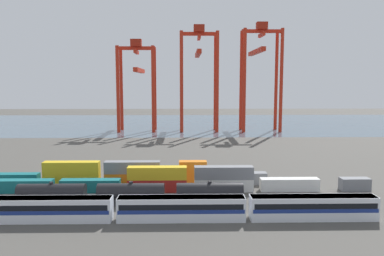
{
  "coord_description": "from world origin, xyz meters",
  "views": [
    {
      "loc": [
        0.16,
        -80.23,
        22.37
      ],
      "look_at": [
        2.51,
        30.3,
        9.39
      ],
      "focal_mm": 36.49,
      "sensor_mm": 36.0,
      "label": 1
    }
  ],
  "objects_px": {
    "shipping_container_11": "(133,179)",
    "gantry_crane_west": "(137,77)",
    "passenger_train": "(181,207)",
    "shipping_container_13": "(193,178)",
    "freight_tank_row": "(131,194)",
    "gantry_crane_east": "(260,66)",
    "gantry_crane_central": "(199,67)",
    "shipping_container_15": "(253,178)"
  },
  "relations": [
    {
      "from": "shipping_container_11",
      "to": "gantry_crane_west",
      "type": "relative_size",
      "value": 0.29
    },
    {
      "from": "passenger_train",
      "to": "shipping_container_13",
      "type": "relative_size",
      "value": 10.58
    },
    {
      "from": "passenger_train",
      "to": "freight_tank_row",
      "type": "relative_size",
      "value": 1.55
    },
    {
      "from": "gantry_crane_east",
      "to": "gantry_crane_central",
      "type": "bearing_deg",
      "value": -179.32
    },
    {
      "from": "freight_tank_row",
      "to": "shipping_container_15",
      "type": "relative_size",
      "value": 6.82
    },
    {
      "from": "gantry_crane_east",
      "to": "shipping_container_15",
      "type": "bearing_deg",
      "value": -101.63
    },
    {
      "from": "shipping_container_11",
      "to": "shipping_container_13",
      "type": "xyz_separation_m",
      "value": [
        13.25,
        0.0,
        0.0
      ]
    },
    {
      "from": "passenger_train",
      "to": "gantry_crane_west",
      "type": "xyz_separation_m",
      "value": [
        -20.97,
        120.14,
        22.81
      ]
    },
    {
      "from": "gantry_crane_west",
      "to": "gantry_crane_central",
      "type": "distance_m",
      "value": 28.7
    },
    {
      "from": "shipping_container_13",
      "to": "gantry_crane_central",
      "type": "relative_size",
      "value": 0.13
    },
    {
      "from": "gantry_crane_east",
      "to": "freight_tank_row",
      "type": "bearing_deg",
      "value": -111.96
    },
    {
      "from": "gantry_crane_east",
      "to": "passenger_train",
      "type": "bearing_deg",
      "value": -106.56
    },
    {
      "from": "gantry_crane_west",
      "to": "gantry_crane_east",
      "type": "xyz_separation_m",
      "value": [
        56.75,
        0.16,
        5.14
      ]
    },
    {
      "from": "gantry_crane_west",
      "to": "shipping_container_11",
      "type": "bearing_deg",
      "value": -84.08
    },
    {
      "from": "shipping_container_11",
      "to": "shipping_container_15",
      "type": "height_order",
      "value": "same"
    },
    {
      "from": "shipping_container_15",
      "to": "gantry_crane_central",
      "type": "bearing_deg",
      "value": 94.84
    },
    {
      "from": "shipping_container_11",
      "to": "gantry_crane_east",
      "type": "bearing_deg",
      "value": 64.52
    },
    {
      "from": "shipping_container_11",
      "to": "gantry_crane_east",
      "type": "xyz_separation_m",
      "value": [
        46.63,
        97.82,
        28.79
      ]
    },
    {
      "from": "passenger_train",
      "to": "shipping_container_15",
      "type": "xyz_separation_m",
      "value": [
        15.65,
        22.48,
        -0.84
      ]
    },
    {
      "from": "freight_tank_row",
      "to": "gantry_crane_east",
      "type": "height_order",
      "value": "gantry_crane_east"
    },
    {
      "from": "freight_tank_row",
      "to": "gantry_crane_west",
      "type": "height_order",
      "value": "gantry_crane_west"
    },
    {
      "from": "shipping_container_11",
      "to": "gantry_crane_central",
      "type": "xyz_separation_m",
      "value": [
        18.25,
        97.48,
        27.94
      ]
    },
    {
      "from": "shipping_container_15",
      "to": "gantry_crane_east",
      "type": "bearing_deg",
      "value": 78.37
    },
    {
      "from": "shipping_container_11",
      "to": "shipping_container_15",
      "type": "distance_m",
      "value": 26.5
    },
    {
      "from": "freight_tank_row",
      "to": "gantry_crane_east",
      "type": "xyz_separation_m",
      "value": [
        45.08,
        111.83,
        28.07
      ]
    },
    {
      "from": "gantry_crane_west",
      "to": "gantry_crane_east",
      "type": "height_order",
      "value": "gantry_crane_east"
    },
    {
      "from": "shipping_container_11",
      "to": "gantry_crane_central",
      "type": "relative_size",
      "value": 0.25
    },
    {
      "from": "shipping_container_11",
      "to": "shipping_container_13",
      "type": "relative_size",
      "value": 2.0
    },
    {
      "from": "shipping_container_15",
      "to": "gantry_crane_west",
      "type": "height_order",
      "value": "gantry_crane_west"
    },
    {
      "from": "gantry_crane_central",
      "to": "gantry_crane_east",
      "type": "xyz_separation_m",
      "value": [
        28.37,
        0.34,
        0.85
      ]
    },
    {
      "from": "shipping_container_15",
      "to": "freight_tank_row",
      "type": "bearing_deg",
      "value": -150.7
    },
    {
      "from": "gantry_crane_central",
      "to": "gantry_crane_east",
      "type": "bearing_deg",
      "value": 0.68
    },
    {
      "from": "passenger_train",
      "to": "gantry_crane_west",
      "type": "bearing_deg",
      "value": 99.9
    },
    {
      "from": "passenger_train",
      "to": "gantry_crane_central",
      "type": "height_order",
      "value": "gantry_crane_central"
    },
    {
      "from": "passenger_train",
      "to": "gantry_crane_east",
      "type": "relative_size",
      "value": 1.3
    },
    {
      "from": "passenger_train",
      "to": "shipping_container_11",
      "type": "xyz_separation_m",
      "value": [
        -10.85,
        22.48,
        -0.84
      ]
    },
    {
      "from": "shipping_container_15",
      "to": "gantry_crane_east",
      "type": "relative_size",
      "value": 0.12
    },
    {
      "from": "shipping_container_15",
      "to": "passenger_train",
      "type": "bearing_deg",
      "value": -124.85
    },
    {
      "from": "shipping_container_15",
      "to": "shipping_container_11",
      "type": "bearing_deg",
      "value": 180.0
    },
    {
      "from": "freight_tank_row",
      "to": "gantry_crane_central",
      "type": "bearing_deg",
      "value": 81.48
    },
    {
      "from": "shipping_container_13",
      "to": "gantry_crane_central",
      "type": "bearing_deg",
      "value": 87.06
    },
    {
      "from": "shipping_container_11",
      "to": "gantry_crane_west",
      "type": "bearing_deg",
      "value": 95.92
    }
  ]
}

